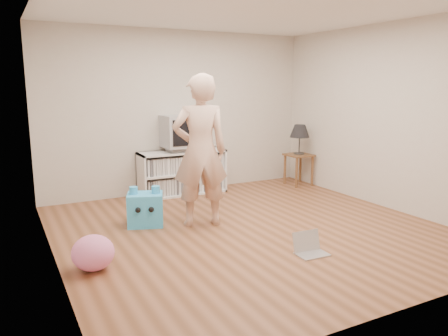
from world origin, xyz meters
name	(u,v)px	position (x,y,z in m)	size (l,w,h in m)	color
ground	(250,229)	(0.00, 0.00, 0.00)	(4.50, 4.50, 0.00)	brown
walls	(251,123)	(0.00, 0.00, 1.30)	(4.52, 4.52, 2.60)	beige
ceiling	(252,7)	(0.00, 0.00, 2.60)	(4.50, 4.50, 0.01)	white
media_unit	(182,172)	(-0.06, 2.04, 0.35)	(1.40, 0.45, 0.70)	white
dvd_deck	(182,149)	(-0.06, 2.02, 0.73)	(0.45, 0.35, 0.07)	gray
crt_tv	(182,131)	(-0.06, 2.02, 1.02)	(0.60, 0.53, 0.50)	#9B9BA0
side_table	(299,162)	(1.99, 1.65, 0.42)	(0.42, 0.42, 0.55)	brown
table_lamp	(300,132)	(1.99, 1.65, 0.94)	(0.34, 0.34, 0.52)	#333333
person	(200,151)	(-0.46, 0.43, 0.94)	(0.69, 0.45, 1.88)	beige
laptop	(309,248)	(0.15, -0.97, 0.06)	(0.34, 0.28, 0.22)	silver
playing_cards	(307,239)	(0.37, -0.65, 0.01)	(0.07, 0.09, 0.02)	#4657BC
plush_blue	(145,209)	(-1.09, 0.73, 0.21)	(0.52, 0.47, 0.50)	#36B2FF
plush_pink	(93,253)	(-1.95, -0.34, 0.17)	(0.40, 0.40, 0.34)	pink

